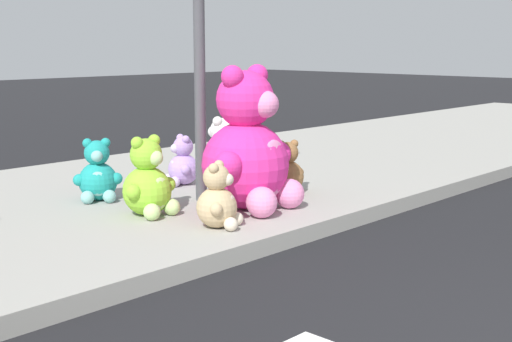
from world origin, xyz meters
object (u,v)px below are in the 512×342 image
Objects in this scene: plush_teal at (98,176)px; plush_brown at (287,172)px; sign_pole at (199,25)px; plush_tan at (219,201)px; plush_lime at (149,184)px; plush_lavender at (182,165)px; plush_pink_large at (249,152)px; plush_white at (221,154)px.

plush_brown is at bearing -35.37° from plush_teal.
sign_pole is 1.82m from plush_tan.
sign_pole is at bearing 8.96° from plush_lime.
plush_lime is (-1.11, -0.84, 0.07)m from plush_lavender.
plush_pink_large is at bearing -103.08° from plush_lavender.
plush_lime is (-0.80, 0.47, -0.25)m from plush_pink_large.
plush_brown is at bearing 19.21° from plush_tan.
plush_lime reaches higher than plush_brown.
plush_teal is 0.84m from plush_lime.
plush_white reaches higher than plush_teal.
sign_pole is at bearing 55.63° from plush_tan.
plush_lavender is (0.30, 1.31, -0.31)m from plush_pink_large.
plush_white is at bearing -3.21° from plush_teal.
plush_lime is at bearing -171.04° from sign_pole.
plush_teal is 1.10× the size of plush_tan.
plush_lavender is 0.76× the size of plush_lime.
plush_tan is at bearing -121.24° from plush_lavender.
plush_pink_large is 2.17× the size of plush_teal.
plush_brown is (1.56, -1.10, -0.03)m from plush_teal.
sign_pole is 4.39× the size of plush_white.
sign_pole is 5.18× the size of plush_teal.
plush_lavender is 0.76× the size of plush_white.
sign_pole is 1.78m from plush_white.
sign_pole reaches higher than plush_brown.
plush_lime is at bearing 149.57° from plush_pink_large.
sign_pole is 1.69m from plush_lavender.
plush_pink_large is 1.84× the size of plush_white.
plush_white is at bearing 45.63° from plush_tan.
plush_brown is at bearing -66.66° from plush_lavender.
plush_lime is at bearing -155.13° from plush_white.
plush_lime is (-0.74, -0.12, -1.41)m from sign_pole.
sign_pole is at bearing 155.80° from plush_brown.
sign_pole is 1.60m from plush_lime.
plush_lime is (-0.03, -0.84, 0.04)m from plush_teal.
plush_white is (1.49, 1.52, 0.07)m from plush_tan.
plush_tan is 1.02× the size of plush_lavender.
plush_lavender is (-0.48, 1.10, -0.00)m from plush_brown.
plush_lime reaches higher than plush_teal.
plush_teal is (-0.78, 1.31, -0.29)m from plush_pink_large.
plush_lavender is at bearing 76.92° from plush_pink_large.
plush_white reaches higher than plush_lime.
plush_tan is at bearing -134.37° from plush_white.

